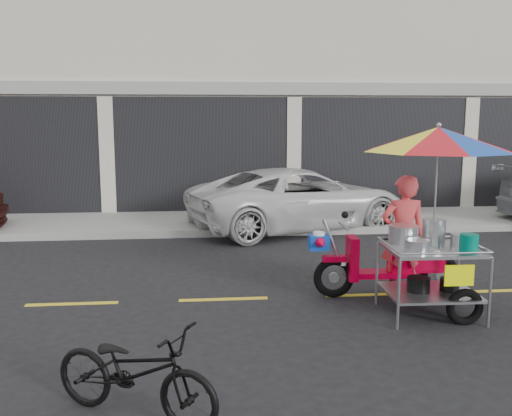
{
  "coord_description": "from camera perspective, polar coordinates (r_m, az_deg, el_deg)",
  "views": [
    {
      "loc": [
        -2.27,
        -7.41,
        2.46
      ],
      "look_at": [
        -1.5,
        0.6,
        1.15
      ],
      "focal_mm": 40.0,
      "sensor_mm": 36.0,
      "label": 1
    }
  ],
  "objects": [
    {
      "name": "ground",
      "position": [
        8.13,
        11.11,
        -8.54
      ],
      "size": [
        90.0,
        90.0,
        0.0
      ],
      "primitive_type": "plane",
      "color": "black"
    },
    {
      "name": "sidewalk",
      "position": [
        13.33,
        4.4,
        -1.1
      ],
      "size": [
        45.0,
        3.0,
        0.15
      ],
      "primitive_type": "cube",
      "color": "gray",
      "rests_on": "ground"
    },
    {
      "name": "shophouse_block",
      "position": [
        18.79,
        10.56,
        14.51
      ],
      "size": [
        36.0,
        8.11,
        10.4
      ],
      "color": "beige",
      "rests_on": "ground"
    },
    {
      "name": "centerline",
      "position": [
        8.13,
        11.12,
        -8.51
      ],
      "size": [
        42.0,
        0.1,
        0.01
      ],
      "primitive_type": "cube",
      "color": "gold",
      "rests_on": "ground"
    },
    {
      "name": "white_pickup",
      "position": [
        12.43,
        4.36,
        0.93
      ],
      "size": [
        5.29,
        3.7,
        1.34
      ],
      "primitive_type": "imported",
      "rotation": [
        0.0,
        0.0,
        1.91
      ],
      "color": "silver",
      "rests_on": "ground"
    },
    {
      "name": "near_bicycle",
      "position": [
        4.91,
        -12.01,
        -15.71
      ],
      "size": [
        1.61,
        1.21,
        0.81
      ],
      "primitive_type": "imported",
      "rotation": [
        0.0,
        0.0,
        1.07
      ],
      "color": "black",
      "rests_on": "ground"
    },
    {
      "name": "food_vendor_rig",
      "position": [
        7.49,
        16.29,
        1.49
      ],
      "size": [
        2.35,
        1.92,
        2.38
      ],
      "rotation": [
        0.0,
        0.0,
        -0.02
      ],
      "color": "black",
      "rests_on": "ground"
    }
  ]
}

